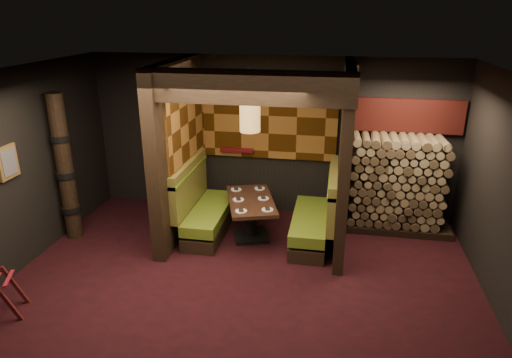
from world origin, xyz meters
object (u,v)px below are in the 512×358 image
object	(u,v)px
booth_bench_right	(317,219)
totem_column	(65,169)
dining_table	(251,212)
booth_bench_left	(204,210)
firewood_stack	(401,184)
pendant_lamp	(250,117)

from	to	relation	value
booth_bench_right	totem_column	bearing A→B (deg)	-172.14
booth_bench_right	dining_table	xyz separation A→B (m)	(-1.07, -0.07, 0.05)
booth_bench_left	totem_column	world-z (taller)	totem_column
totem_column	firewood_stack	size ratio (longest dim) A/B	1.39
dining_table	totem_column	distance (m)	3.05
pendant_lamp	booth_bench_left	bearing A→B (deg)	171.95
totem_column	dining_table	bearing A→B (deg)	9.41
firewood_stack	pendant_lamp	bearing A→B (deg)	-161.34
pendant_lamp	firewood_stack	bearing A→B (deg)	18.66
firewood_stack	booth_bench_right	bearing A→B (deg)	-152.65
firewood_stack	booth_bench_left	bearing A→B (deg)	-167.83
booth_bench_left	totem_column	bearing A→B (deg)	-165.25
booth_bench_left	dining_table	bearing A→B (deg)	-4.63
booth_bench_right	pendant_lamp	xyz separation A→B (m)	(-1.07, -0.12, 1.65)
booth_bench_left	pendant_lamp	size ratio (longest dim) A/B	1.57
totem_column	pendant_lamp	bearing A→B (deg)	8.45
booth_bench_left	booth_bench_right	distance (m)	1.89
totem_column	firewood_stack	xyz separation A→B (m)	(5.33, 1.25, -0.37)
pendant_lamp	firewood_stack	distance (m)	2.84
totem_column	booth_bench_right	bearing A→B (deg)	7.86
booth_bench_right	booth_bench_left	bearing A→B (deg)	180.00
pendant_lamp	totem_column	world-z (taller)	pendant_lamp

